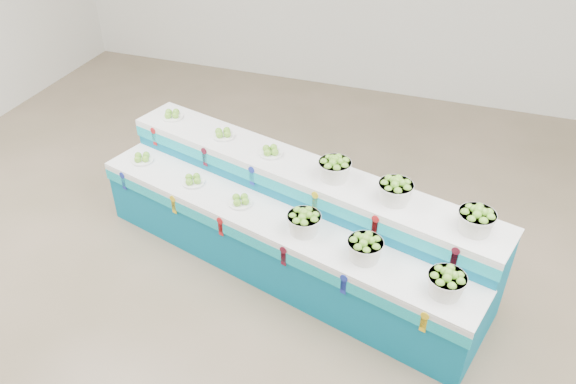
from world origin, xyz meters
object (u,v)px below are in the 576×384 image
object	(u,v)px
display_stand	(288,222)
basket_lower_left	(304,222)
basket_upper_right	(476,220)
plate_upper_mid	(223,133)

from	to	relation	value
display_stand	basket_lower_left	bearing A→B (deg)	-35.91
display_stand	basket_upper_right	distance (m)	1.82
display_stand	basket_lower_left	distance (m)	0.54
basket_lower_left	plate_upper_mid	bearing A→B (deg)	143.91
plate_upper_mid	basket_upper_right	size ratio (longest dim) A/B	0.77
plate_upper_mid	basket_upper_right	world-z (taller)	basket_upper_right
display_stand	basket_lower_left	xyz separation A→B (m)	(0.27, -0.34, 0.32)
plate_upper_mid	basket_upper_right	xyz separation A→B (m)	(2.58, -0.72, 0.06)
display_stand	plate_upper_mid	bearing A→B (deg)	165.75
basket_lower_left	plate_upper_mid	distance (m)	1.45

